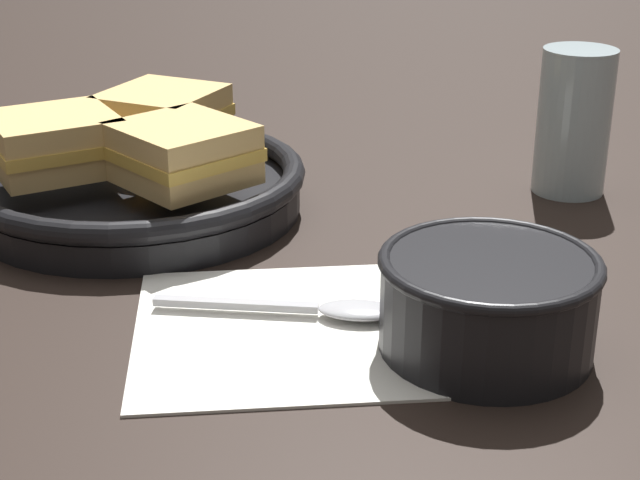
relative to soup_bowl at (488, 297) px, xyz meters
The scene contains 9 objects.
ground_plane 0.15m from the soup_bowl, 139.39° to the left, with size 4.00×4.00×0.00m, color black.
napkin 0.12m from the soup_bowl, 165.70° to the left, with size 0.23×0.20×0.00m.
soup_bowl is the anchor object (origin of this frame).
spoon 0.11m from the soup_bowl, 156.01° to the left, with size 0.16×0.04×0.01m.
skillet 0.35m from the soup_bowl, 135.13° to the left, with size 0.28×0.28×0.04m.
sandwich_near_left 0.29m from the soup_bowl, 135.25° to the left, with size 0.13×0.13×0.05m.
sandwich_near_right 0.38m from the soup_bowl, 126.91° to the left, with size 0.12×0.13×0.05m.
sandwich_far_left 0.38m from the soup_bowl, 143.24° to the left, with size 0.13×0.12×0.05m.
drinking_glass 0.31m from the soup_bowl, 65.93° to the left, with size 0.06×0.06×0.13m.
Camera 1 is at (-0.01, -0.62, 0.30)m, focal length 55.00 mm.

